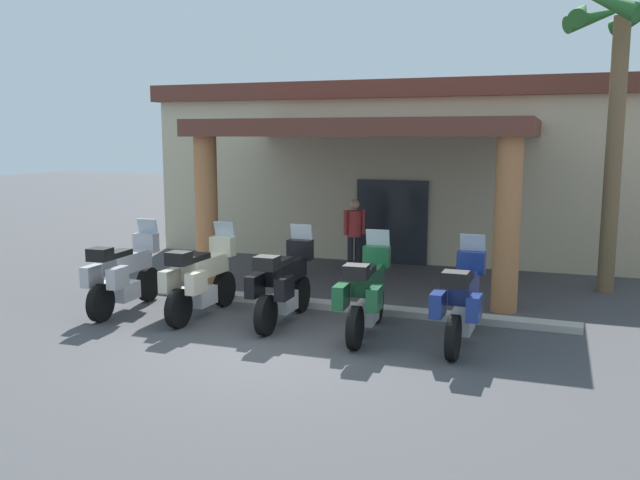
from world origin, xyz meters
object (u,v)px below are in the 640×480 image
(motorcycle_silver, at_px, (124,274))
(motorcycle_green, at_px, (366,293))
(motel_building, at_px, (415,167))
(motorcycle_black, at_px, (284,283))
(pedestrian, at_px, (354,230))
(motorcycle_blue, at_px, (463,301))
(motorcycle_cream, at_px, (201,278))
(palm_tree_near_portico, at_px, (620,58))

(motorcycle_silver, relative_size, motorcycle_green, 1.00)
(motel_building, distance_m, motorcycle_black, 8.84)
(motel_building, relative_size, pedestrian, 7.96)
(motorcycle_blue, bearing_deg, motorcycle_cream, 89.82)
(motorcycle_cream, relative_size, motorcycle_green, 1.00)
(motorcycle_blue, height_order, pedestrian, pedestrian)
(motorcycle_black, height_order, palm_tree_near_portico, palm_tree_near_portico)
(pedestrian, bearing_deg, motorcycle_blue, 173.61)
(pedestrian, bearing_deg, palm_tree_near_portico, -131.81)
(motorcycle_black, xyz_separation_m, palm_tree_near_portico, (5.24, 4.47, 3.99))
(motorcycle_cream, distance_m, motorcycle_black, 1.53)
(motel_building, distance_m, motorcycle_blue, 9.43)
(motorcycle_silver, bearing_deg, motorcycle_cream, -88.31)
(motorcycle_cream, relative_size, pedestrian, 1.28)
(motorcycle_green, bearing_deg, motel_building, 3.95)
(motorcycle_cream, xyz_separation_m, palm_tree_near_portico, (6.76, 4.60, 3.99))
(motorcycle_black, height_order, motorcycle_green, same)
(palm_tree_near_portico, bearing_deg, motorcycle_silver, -150.14)
(motorcycle_green, bearing_deg, motorcycle_cream, 84.93)
(motorcycle_silver, xyz_separation_m, motorcycle_cream, (1.52, 0.15, 0.00))
(motel_building, distance_m, palm_tree_near_portico, 6.94)
(motel_building, xyz_separation_m, motorcycle_cream, (-1.79, -8.82, -1.62))
(motorcycle_blue, xyz_separation_m, palm_tree_near_portico, (2.20, 4.64, 3.99))
(motorcycle_cream, bearing_deg, motorcycle_black, -84.67)
(motorcycle_silver, bearing_deg, palm_tree_near_portico, -64.19)
(motorcycle_green, xyz_separation_m, palm_tree_near_portico, (3.72, 4.65, 3.99))
(motel_building, relative_size, motorcycle_black, 6.21)
(motel_building, height_order, motorcycle_silver, motel_building)
(motel_building, distance_m, motorcycle_cream, 9.15)
(motel_building, height_order, pedestrian, motel_building)
(motorcycle_green, bearing_deg, motorcycle_silver, 87.16)
(motorcycle_black, height_order, pedestrian, pedestrian)
(motorcycle_black, bearing_deg, pedestrian, 1.37)
(motorcycle_cream, height_order, pedestrian, pedestrian)
(pedestrian, bearing_deg, motel_building, -47.36)
(motorcycle_silver, relative_size, motorcycle_cream, 1.00)
(motorcycle_silver, relative_size, pedestrian, 1.28)
(motorcycle_cream, height_order, motorcycle_black, same)
(motorcycle_cream, xyz_separation_m, motorcycle_black, (1.52, 0.13, 0.00))
(motorcycle_silver, height_order, motorcycle_green, same)
(motorcycle_cream, distance_m, motorcycle_green, 3.05)
(motel_building, height_order, motorcycle_cream, motel_building)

